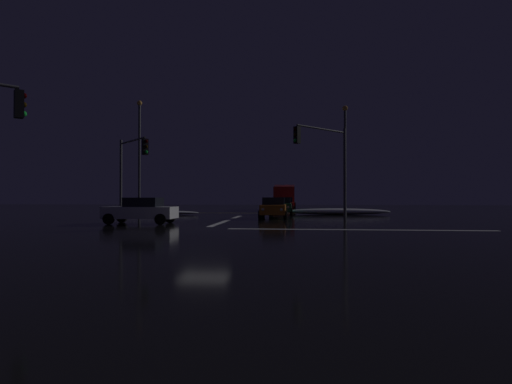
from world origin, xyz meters
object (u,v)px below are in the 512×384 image
traffic_signal_nw (131,162)px  traffic_signal_ne (326,154)px  sedan_orange (274,208)px  streetlamp_left_near (139,150)px  sedan_white_crossing (141,210)px  streetlamp_right_near (345,153)px  sedan_red (285,204)px  sedan_green (281,206)px  box_truck (285,196)px

traffic_signal_nw → traffic_signal_ne: (13.35, -0.09, 0.40)m
sedan_orange → traffic_signal_ne: traffic_signal_ne is taller
streetlamp_left_near → traffic_signal_nw: bearing=-72.8°
sedan_white_crossing → sedan_orange: bearing=41.8°
sedan_orange → streetlamp_left_near: bearing=165.0°
sedan_white_crossing → streetlamp_left_near: bearing=112.4°
traffic_signal_ne → streetlamp_right_near: (2.11, 6.61, 0.84)m
sedan_white_crossing → sedan_red: bearing=67.4°
streetlamp_right_near → sedan_red: bearing=117.9°
sedan_green → streetlamp_left_near: bearing=-166.2°
sedan_red → box_truck: (-0.18, 6.79, 0.91)m
traffic_signal_nw → streetlamp_right_near: streetlamp_right_near is taller
sedan_red → traffic_signal_ne: traffic_signal_ne is taller
sedan_green → streetlamp_right_near: 7.55m
sedan_orange → streetlamp_right_near: size_ratio=0.47×
sedan_white_crossing → traffic_signal_ne: (11.24, 3.37, 3.61)m
streetlamp_left_near → sedan_white_crossing: bearing=-67.6°
traffic_signal_ne → box_truck: bearing=97.9°
sedan_white_crossing → traffic_signal_nw: size_ratio=0.75×
box_truck → sedan_red: bearing=-88.5°
sedan_red → sedan_white_crossing: 21.35m
streetlamp_right_near → box_truck: bearing=107.9°
streetlamp_right_near → sedan_green: bearing=150.8°
traffic_signal_ne → sedan_white_crossing: bearing=-163.3°
sedan_orange → sedan_red: (0.58, 12.87, 0.00)m
traffic_signal_ne → streetlamp_right_near: streetlamp_right_near is taller
box_truck → streetlamp_left_near: (-12.15, -16.51, 3.96)m
sedan_orange → sedan_green: size_ratio=1.00×
traffic_signal_nw → traffic_signal_ne: 13.35m
sedan_orange → streetlamp_right_near: bearing=28.8°
sedan_green → sedan_red: 6.75m
sedan_red → streetlamp_left_near: size_ratio=0.44×
box_truck → traffic_signal_nw: size_ratio=1.43×
sedan_white_crossing → traffic_signal_nw: traffic_signal_nw is taller
sedan_red → traffic_signal_nw: 19.51m
sedan_green → streetlamp_right_near: size_ratio=0.47×
box_truck → sedan_white_crossing: bearing=-106.9°
sedan_green → sedan_white_crossing: size_ratio=1.00×
traffic_signal_nw → streetlamp_left_near: (-2.02, 6.52, 1.66)m
traffic_signal_ne → streetlamp_left_near: streetlamp_left_near is taller
traffic_signal_nw → sedan_red: bearing=57.6°
sedan_orange → sedan_green: same height
traffic_signal_nw → streetlamp_left_near: streetlamp_left_near is taller
box_truck → streetlamp_right_near: bearing=-72.1°
box_truck → streetlamp_right_near: (5.32, -16.51, 3.54)m
box_truck → streetlamp_right_near: 17.71m
sedan_green → traffic_signal_nw: (-10.13, -9.49, 3.21)m
sedan_red → streetlamp_right_near: 11.86m
sedan_green → streetlamp_left_near: streetlamp_left_near is taller
streetlamp_left_near → streetlamp_right_near: 17.48m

